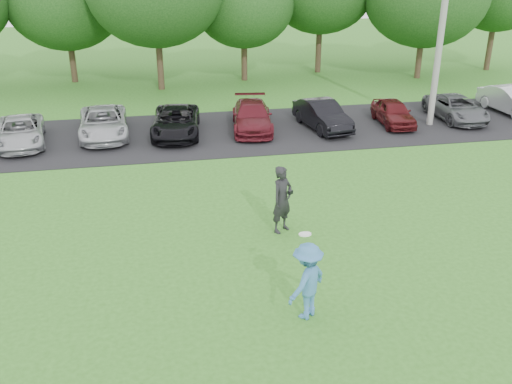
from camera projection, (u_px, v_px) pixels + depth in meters
ground at (284, 303)px, 13.23m from camera, size 100.00×100.00×0.00m
parking_lot at (215, 133)px, 24.91m from camera, size 32.00×6.50×0.03m
utility_pole at (442, 22)px, 24.19m from camera, size 0.28×0.28×9.10m
frisbee_player at (307, 281)px, 12.42m from camera, size 1.33×1.27×2.09m
camera_bystander at (282, 199)px, 16.14m from camera, size 0.86×0.81×1.98m
parked_cars at (212, 119)px, 24.70m from camera, size 30.36×4.81×1.25m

